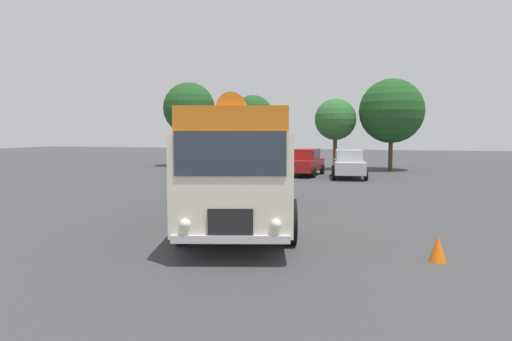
% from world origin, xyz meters
% --- Properties ---
extents(ground_plane, '(120.00, 120.00, 0.00)m').
position_xyz_m(ground_plane, '(0.00, 0.00, 0.00)').
color(ground_plane, '#3D3D3F').
extents(vintage_bus, '(5.17, 10.37, 3.49)m').
position_xyz_m(vintage_bus, '(-0.66, -0.23, 1.89)').
color(vintage_bus, silver).
rests_on(vintage_bus, ground).
extents(car_near_left, '(2.11, 4.27, 1.66)m').
position_xyz_m(car_near_left, '(-1.56, 14.70, 0.85)').
color(car_near_left, maroon).
rests_on(car_near_left, ground).
extents(car_mid_left, '(2.41, 4.40, 1.66)m').
position_xyz_m(car_mid_left, '(1.25, 13.89, 0.85)').
color(car_mid_left, '#B7BABF').
rests_on(car_mid_left, ground).
extents(tree_far_left, '(4.09, 4.09, 6.64)m').
position_xyz_m(tree_far_left, '(-11.93, 19.94, 4.57)').
color(tree_far_left, '#4C3823').
rests_on(tree_far_left, ground).
extents(tree_left_of_centre, '(3.10, 3.10, 5.54)m').
position_xyz_m(tree_left_of_centre, '(-6.61, 20.29, 4.06)').
color(tree_left_of_centre, '#4C3823').
rests_on(tree_left_of_centre, ground).
extents(tree_centre, '(2.97, 2.97, 5.12)m').
position_xyz_m(tree_centre, '(-0.26, 19.71, 3.62)').
color(tree_centre, '#4C3823').
rests_on(tree_centre, ground).
extents(tree_right_of_centre, '(4.53, 4.53, 6.47)m').
position_xyz_m(tree_right_of_centre, '(3.64, 20.43, 4.23)').
color(tree_right_of_centre, '#4C3823').
rests_on(tree_right_of_centre, ground).
extents(traffic_cone, '(0.36, 0.36, 0.55)m').
position_xyz_m(traffic_cone, '(4.71, -3.39, 0.28)').
color(traffic_cone, orange).
rests_on(traffic_cone, ground).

